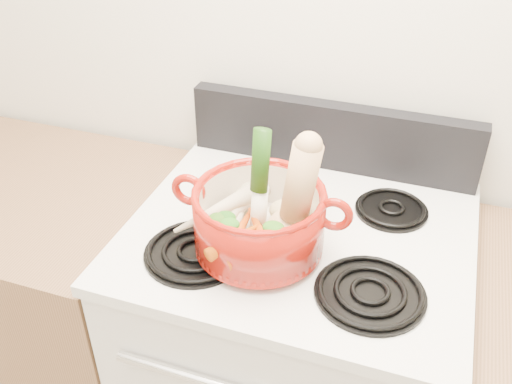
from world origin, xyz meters
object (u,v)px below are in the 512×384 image
(squash, at_px, (296,199))
(leek, at_px, (259,183))
(dutch_oven, at_px, (259,220))
(stove_body, at_px, (292,368))

(squash, bearing_deg, leek, 143.17)
(dutch_oven, height_order, leek, leek)
(stove_body, bearing_deg, leek, -127.23)
(squash, relative_size, leek, 1.01)
(stove_body, bearing_deg, squash, -81.09)
(stove_body, relative_size, squash, 3.67)
(dutch_oven, bearing_deg, stove_body, 55.99)
(squash, bearing_deg, stove_body, 82.36)
(stove_body, xyz_separation_m, dutch_oven, (-0.06, -0.10, 0.58))
(dutch_oven, bearing_deg, leek, 107.79)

